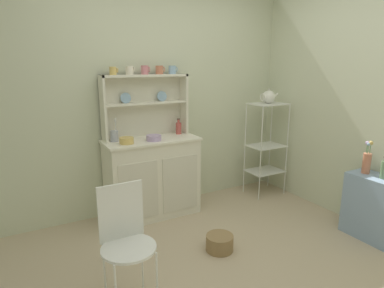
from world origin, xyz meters
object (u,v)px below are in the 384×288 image
(wire_chair, at_px, (126,235))
(cup_gold_0, at_px, (113,71))
(bakers_rack, at_px, (266,140))
(bowl_mixing_large, at_px, (127,141))
(hutch_shelf_unit, at_px, (144,101))
(utensil_jar, at_px, (114,136))
(flower_vase, at_px, (367,161))
(porcelain_teapot, at_px, (268,97))
(jam_bottle, at_px, (179,128))
(side_shelf_blue, at_px, (373,207))
(hutch_cabinet, at_px, (152,176))
(oil_bottle, at_px, (384,169))
(floor_basket, at_px, (220,243))

(wire_chair, relative_size, cup_gold_0, 10.46)
(bakers_rack, bearing_deg, bowl_mixing_large, 178.72)
(bakers_rack, bearing_deg, hutch_shelf_unit, 169.45)
(utensil_jar, distance_m, flower_vase, 2.45)
(cup_gold_0, height_order, porcelain_teapot, cup_gold_0)
(bakers_rack, relative_size, jam_bottle, 6.57)
(bakers_rack, height_order, flower_vase, bakers_rack)
(side_shelf_blue, xyz_separation_m, wire_chair, (-2.30, 0.26, 0.21))
(cup_gold_0, bearing_deg, bakers_rack, -7.41)
(bakers_rack, height_order, porcelain_teapot, porcelain_teapot)
(side_shelf_blue, distance_m, utensil_jar, 2.58)
(hutch_shelf_unit, distance_m, utensil_jar, 0.50)
(wire_chair, height_order, jam_bottle, jam_bottle)
(flower_vase, bearing_deg, hutch_shelf_unit, 137.03)
(hutch_cabinet, height_order, side_shelf_blue, hutch_cabinet)
(jam_bottle, bearing_deg, hutch_shelf_unit, 168.20)
(hutch_shelf_unit, xyz_separation_m, side_shelf_blue, (1.62, -1.63, -0.93))
(cup_gold_0, height_order, utensil_jar, cup_gold_0)
(side_shelf_blue, relative_size, porcelain_teapot, 2.47)
(hutch_shelf_unit, relative_size, cup_gold_0, 11.35)
(flower_vase, distance_m, oil_bottle, 0.17)
(bowl_mixing_large, bearing_deg, porcelain_teapot, -1.28)
(flower_vase, bearing_deg, bowl_mixing_large, 146.30)
(wire_chair, relative_size, flower_vase, 2.69)
(hutch_shelf_unit, height_order, jam_bottle, hutch_shelf_unit)
(hutch_cabinet, bearing_deg, porcelain_teapot, -4.37)
(bakers_rack, distance_m, side_shelf_blue, 1.42)
(bakers_rack, distance_m, bowl_mixing_large, 1.78)
(jam_bottle, xyz_separation_m, porcelain_teapot, (1.11, -0.20, 0.31))
(oil_bottle, bearing_deg, side_shelf_blue, 90.00)
(bowl_mixing_large, bearing_deg, wire_chair, -109.30)
(wire_chair, height_order, oil_bottle, wire_chair)
(flower_vase, xyz_separation_m, oil_bottle, (0.00, -0.17, -0.04))
(hutch_cabinet, distance_m, side_shelf_blue, 2.19)
(bowl_mixing_large, bearing_deg, hutch_cabinet, 14.26)
(wire_chair, bearing_deg, utensil_jar, 95.60)
(floor_basket, xyz_separation_m, flower_vase, (1.38, -0.39, 0.66))
(bowl_mixing_large, height_order, jam_bottle, jam_bottle)
(flower_vase, bearing_deg, bakers_rack, 96.44)
(hutch_cabinet, bearing_deg, jam_bottle, 13.29)
(cup_gold_0, relative_size, porcelain_teapot, 0.33)
(wire_chair, relative_size, porcelain_teapot, 3.47)
(utensil_jar, xyz_separation_m, porcelain_teapot, (1.84, -0.19, 0.32))
(side_shelf_blue, bearing_deg, jam_bottle, 128.94)
(bowl_mixing_large, distance_m, utensil_jar, 0.17)
(cup_gold_0, relative_size, utensil_jar, 0.34)
(bakers_rack, distance_m, cup_gold_0, 2.01)
(hutch_cabinet, height_order, flower_vase, flower_vase)
(hutch_cabinet, height_order, cup_gold_0, cup_gold_0)
(utensil_jar, height_order, porcelain_teapot, porcelain_teapot)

